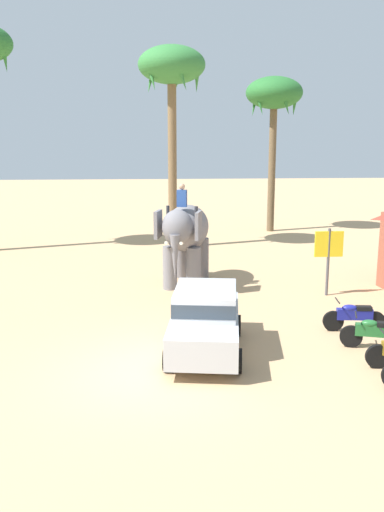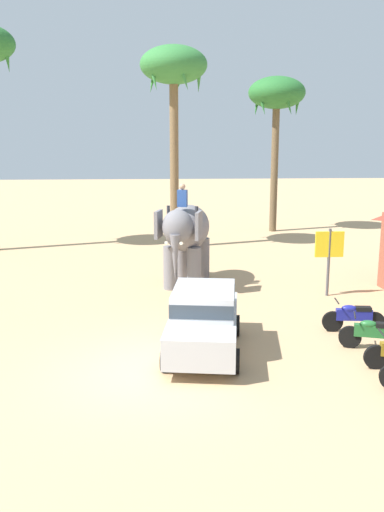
# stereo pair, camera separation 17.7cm
# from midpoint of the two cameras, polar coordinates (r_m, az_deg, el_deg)

# --- Properties ---
(ground_plane) EXTENTS (120.00, 120.00, 0.00)m
(ground_plane) POSITION_cam_midpoint_polar(r_m,az_deg,el_deg) (13.62, -4.66, -11.97)
(ground_plane) COLOR tan
(car_sedan_foreground) EXTENTS (2.31, 4.30, 1.70)m
(car_sedan_foreground) POSITION_cam_midpoint_polar(r_m,az_deg,el_deg) (14.64, 1.02, -6.27)
(car_sedan_foreground) COLOR #B7BABF
(car_sedan_foreground) RESTS_ON ground
(elephant_with_mahout) EXTENTS (2.41, 4.02, 3.88)m
(elephant_with_mahout) POSITION_cam_midpoint_polar(r_m,az_deg,el_deg) (20.87, -0.93, 2.35)
(elephant_with_mahout) COLOR slate
(elephant_with_mahout) RESTS_ON ground
(motorcycle_fourth_in_row) EXTENTS (1.75, 0.73, 0.94)m
(motorcycle_fourth_in_row) POSITION_cam_midpoint_polar(r_m,az_deg,el_deg) (15.67, 17.78, -7.41)
(motorcycle_fourth_in_row) COLOR black
(motorcycle_fourth_in_row) RESTS_ON ground
(motorcycle_far_in_row) EXTENTS (1.80, 0.55, 0.94)m
(motorcycle_far_in_row) POSITION_cam_midpoint_polar(r_m,az_deg,el_deg) (16.87, 15.89, -5.88)
(motorcycle_far_in_row) COLOR black
(motorcycle_far_in_row) RESTS_ON ground
(palm_tree_behind_elephant) EXTENTS (3.20, 3.20, 9.71)m
(palm_tree_behind_elephant) POSITION_cam_midpoint_polar(r_m,az_deg,el_deg) (27.92, -2.27, 18.15)
(palm_tree_behind_elephant) COLOR brown
(palm_tree_behind_elephant) RESTS_ON ground
(palm_tree_left_of_road) EXTENTS (3.20, 3.20, 8.79)m
(palm_tree_left_of_road) POSITION_cam_midpoint_polar(r_m,az_deg,el_deg) (33.11, 8.18, 15.63)
(palm_tree_left_of_road) COLOR brown
(palm_tree_left_of_road) RESTS_ON ground
(signboard_yellow) EXTENTS (1.00, 0.10, 2.40)m
(signboard_yellow) POSITION_cam_midpoint_polar(r_m,az_deg,el_deg) (20.08, 13.49, 0.74)
(signboard_yellow) COLOR #4C4C51
(signboard_yellow) RESTS_ON ground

